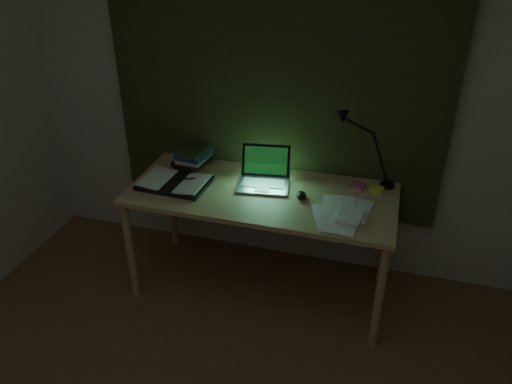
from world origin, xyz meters
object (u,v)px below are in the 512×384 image
at_px(desk_lamp, 392,151).
at_px(desk, 261,242).
at_px(laptop, 263,171).
at_px(open_textbook, 175,182).
at_px(book_stack, 193,157).
at_px(loose_papers, 343,213).

bearing_deg(desk_lamp, desk, -147.34).
bearing_deg(laptop, desk, -92.68).
distance_m(desk, open_textbook, 0.68).
distance_m(open_textbook, book_stack, 0.27).
relative_size(laptop, desk_lamp, 0.73).
height_order(open_textbook, book_stack, book_stack).
relative_size(desk, laptop, 4.58).
bearing_deg(book_stack, desk, -20.78).
bearing_deg(loose_papers, book_stack, 162.93).
relative_size(desk, desk_lamp, 3.33).
bearing_deg(book_stack, loose_papers, -17.07).
bearing_deg(laptop, loose_papers, -27.90).
bearing_deg(desk, book_stack, 159.22).
relative_size(open_textbook, book_stack, 1.90).
distance_m(desk, desk_lamp, 1.01).
relative_size(book_stack, desk_lamp, 0.45).
bearing_deg(open_textbook, laptop, 15.45).
xyz_separation_m(desk, book_stack, (-0.54, 0.20, 0.45)).
xyz_separation_m(open_textbook, loose_papers, (1.07, -0.06, -0.01)).
height_order(desk, book_stack, book_stack).
bearing_deg(desk_lamp, loose_papers, -107.40).
height_order(laptop, open_textbook, laptop).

